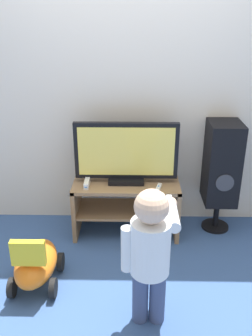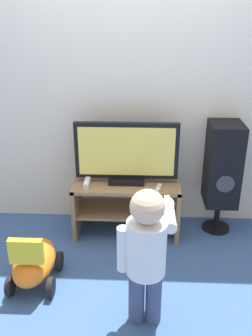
{
  "view_description": "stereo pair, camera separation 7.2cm",
  "coord_description": "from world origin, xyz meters",
  "px_view_note": "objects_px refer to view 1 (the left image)",
  "views": [
    {
      "loc": [
        0.05,
        -2.74,
        1.93
      ],
      "look_at": [
        0.0,
        0.13,
        0.67
      ],
      "focal_mm": 40.0,
      "sensor_mm": 36.0,
      "label": 1
    },
    {
      "loc": [
        0.12,
        -2.74,
        1.93
      ],
      "look_at": [
        0.0,
        0.13,
        0.67
      ],
      "focal_mm": 40.0,
      "sensor_mm": 36.0,
      "label": 2
    }
  ],
  "objects_px": {
    "game_console": "(87,183)",
    "speaker_tower": "(222,165)",
    "ride_on_toy": "(36,263)",
    "remote_primary": "(159,187)",
    "television": "(126,154)",
    "child": "(151,247)"
  },
  "relations": [
    {
      "from": "game_console",
      "to": "speaker_tower",
      "type": "distance_m",
      "value": 1.19
    },
    {
      "from": "speaker_tower",
      "to": "ride_on_toy",
      "type": "relative_size",
      "value": 1.9
    },
    {
      "from": "remote_primary",
      "to": "speaker_tower",
      "type": "bearing_deg",
      "value": 18.83
    },
    {
      "from": "television",
      "to": "remote_primary",
      "type": "xyz_separation_m",
      "value": [
        0.28,
        -0.14,
        -0.25
      ]
    },
    {
      "from": "television",
      "to": "game_console",
      "type": "relative_size",
      "value": 5.3
    },
    {
      "from": "remote_primary",
      "to": "ride_on_toy",
      "type": "xyz_separation_m",
      "value": [
        -0.93,
        -0.61,
        -0.33
      ]
    },
    {
      "from": "television",
      "to": "child",
      "type": "bearing_deg",
      "value": -81.04
    },
    {
      "from": "television",
      "to": "child",
      "type": "relative_size",
      "value": 0.92
    },
    {
      "from": "remote_primary",
      "to": "ride_on_toy",
      "type": "height_order",
      "value": "remote_primary"
    },
    {
      "from": "game_console",
      "to": "ride_on_toy",
      "type": "xyz_separation_m",
      "value": [
        -0.32,
        -0.65,
        -0.34
      ]
    },
    {
      "from": "game_console",
      "to": "remote_primary",
      "type": "relative_size",
      "value": 1.24
    },
    {
      "from": "ride_on_toy",
      "to": "television",
      "type": "bearing_deg",
      "value": 48.7
    },
    {
      "from": "television",
      "to": "speaker_tower",
      "type": "bearing_deg",
      "value": 3.77
    },
    {
      "from": "game_console",
      "to": "child",
      "type": "xyz_separation_m",
      "value": [
        0.5,
        -0.98,
        0.04
      ]
    },
    {
      "from": "television",
      "to": "child",
      "type": "xyz_separation_m",
      "value": [
        0.17,
        -1.07,
        -0.19
      ]
    },
    {
      "from": "child",
      "to": "television",
      "type": "bearing_deg",
      "value": 98.96
    },
    {
      "from": "child",
      "to": "ride_on_toy",
      "type": "distance_m",
      "value": 0.97
    },
    {
      "from": "child",
      "to": "remote_primary",
      "type": "bearing_deg",
      "value": 83.39
    },
    {
      "from": "child",
      "to": "game_console",
      "type": "bearing_deg",
      "value": 117.29
    },
    {
      "from": "television",
      "to": "ride_on_toy",
      "type": "height_order",
      "value": "television"
    },
    {
      "from": "ride_on_toy",
      "to": "game_console",
      "type": "bearing_deg",
      "value": 64.02
    },
    {
      "from": "television",
      "to": "game_console",
      "type": "bearing_deg",
      "value": -164.63
    }
  ]
}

